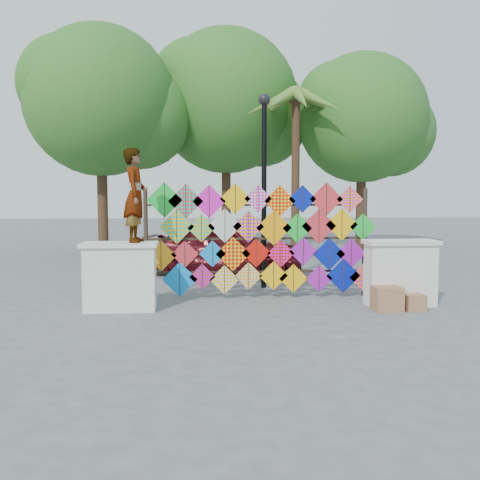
{
  "coord_description": "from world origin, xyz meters",
  "views": [
    {
      "loc": [
        -1.35,
        -10.24,
        2.16
      ],
      "look_at": [
        -0.38,
        0.6,
        1.24
      ],
      "focal_mm": 40.0,
      "sensor_mm": 36.0,
      "label": 1
    }
  ],
  "objects_px": {
    "vendor_woman": "(135,195)",
    "sedan": "(224,247)",
    "kite_rack": "(262,240)",
    "lamppost": "(264,172)"
  },
  "relations": [
    {
      "from": "kite_rack",
      "to": "sedan",
      "type": "distance_m",
      "value": 3.48
    },
    {
      "from": "vendor_woman",
      "to": "sedan",
      "type": "relative_size",
      "value": 0.4
    },
    {
      "from": "kite_rack",
      "to": "lamppost",
      "type": "xyz_separation_m",
      "value": [
        0.21,
        1.28,
        1.46
      ]
    },
    {
      "from": "vendor_woman",
      "to": "sedan",
      "type": "height_order",
      "value": "vendor_woman"
    },
    {
      "from": "vendor_woman",
      "to": "lamppost",
      "type": "bearing_deg",
      "value": -47.01
    },
    {
      "from": "kite_rack",
      "to": "vendor_woman",
      "type": "distance_m",
      "value": 2.81
    },
    {
      "from": "kite_rack",
      "to": "sedan",
      "type": "bearing_deg",
      "value": 99.78
    },
    {
      "from": "vendor_woman",
      "to": "sedan",
      "type": "xyz_separation_m",
      "value": [
        1.91,
        4.32,
        -1.41
      ]
    },
    {
      "from": "vendor_woman",
      "to": "sedan",
      "type": "distance_m",
      "value": 4.92
    },
    {
      "from": "vendor_woman",
      "to": "sedan",
      "type": "bearing_deg",
      "value": -20.03
    }
  ]
}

